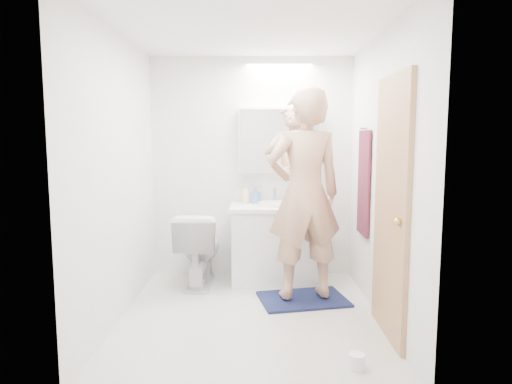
{
  "coord_description": "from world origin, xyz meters",
  "views": [
    {
      "loc": [
        0.06,
        -3.75,
        1.54
      ],
      "look_at": [
        0.05,
        0.25,
        1.05
      ],
      "focal_mm": 31.78,
      "sensor_mm": 36.0,
      "label": 1
    }
  ],
  "objects_px": {
    "soap_bottle_a": "(245,194)",
    "toothbrush_cup": "(296,199)",
    "vanity_cabinet": "(275,245)",
    "person": "(304,194)",
    "medicine_cabinet": "(279,140)",
    "soap_bottle_b": "(256,195)",
    "toilet_paper_roll": "(357,361)",
    "toilet": "(199,248)"
  },
  "relations": [
    {
      "from": "medicine_cabinet",
      "to": "soap_bottle_b",
      "type": "bearing_deg",
      "value": -173.27
    },
    {
      "from": "person",
      "to": "vanity_cabinet",
      "type": "bearing_deg",
      "value": -79.28
    },
    {
      "from": "medicine_cabinet",
      "to": "toothbrush_cup",
      "type": "distance_m",
      "value": 0.67
    },
    {
      "from": "soap_bottle_b",
      "to": "toilet_paper_roll",
      "type": "distance_m",
      "value": 2.31
    },
    {
      "from": "person",
      "to": "medicine_cabinet",
      "type": "bearing_deg",
      "value": -88.12
    },
    {
      "from": "medicine_cabinet",
      "to": "toilet_paper_roll",
      "type": "xyz_separation_m",
      "value": [
        0.43,
        -2.06,
        -1.45
      ]
    },
    {
      "from": "soap_bottle_a",
      "to": "soap_bottle_b",
      "type": "xyz_separation_m",
      "value": [
        0.11,
        0.03,
        -0.02
      ]
    },
    {
      "from": "person",
      "to": "soap_bottle_b",
      "type": "distance_m",
      "value": 0.89
    },
    {
      "from": "medicine_cabinet",
      "to": "toilet",
      "type": "xyz_separation_m",
      "value": [
        -0.85,
        -0.33,
        -1.11
      ]
    },
    {
      "from": "soap_bottle_a",
      "to": "vanity_cabinet",
      "type": "bearing_deg",
      "value": -25.15
    },
    {
      "from": "toilet",
      "to": "toothbrush_cup",
      "type": "bearing_deg",
      "value": -163.98
    },
    {
      "from": "soap_bottle_a",
      "to": "toothbrush_cup",
      "type": "bearing_deg",
      "value": 1.03
    },
    {
      "from": "vanity_cabinet",
      "to": "person",
      "type": "bearing_deg",
      "value": -67.39
    },
    {
      "from": "toothbrush_cup",
      "to": "toilet_paper_roll",
      "type": "bearing_deg",
      "value": -83.21
    },
    {
      "from": "medicine_cabinet",
      "to": "toilet_paper_roll",
      "type": "bearing_deg",
      "value": -78.31
    },
    {
      "from": "vanity_cabinet",
      "to": "toothbrush_cup",
      "type": "relative_size",
      "value": 9.7
    },
    {
      "from": "toilet",
      "to": "toothbrush_cup",
      "type": "height_order",
      "value": "toothbrush_cup"
    },
    {
      "from": "person",
      "to": "toothbrush_cup",
      "type": "height_order",
      "value": "person"
    },
    {
      "from": "vanity_cabinet",
      "to": "person",
      "type": "distance_m",
      "value": 0.89
    },
    {
      "from": "soap_bottle_b",
      "to": "toilet_paper_roll",
      "type": "xyz_separation_m",
      "value": [
        0.68,
        -2.03,
        -0.86
      ]
    },
    {
      "from": "vanity_cabinet",
      "to": "soap_bottle_b",
      "type": "relative_size",
      "value": 5.11
    },
    {
      "from": "vanity_cabinet",
      "to": "medicine_cabinet",
      "type": "bearing_deg",
      "value": 76.88
    },
    {
      "from": "toilet",
      "to": "soap_bottle_b",
      "type": "distance_m",
      "value": 0.84
    },
    {
      "from": "vanity_cabinet",
      "to": "soap_bottle_a",
      "type": "distance_m",
      "value": 0.64
    },
    {
      "from": "medicine_cabinet",
      "to": "soap_bottle_b",
      "type": "height_order",
      "value": "medicine_cabinet"
    },
    {
      "from": "toothbrush_cup",
      "to": "toilet_paper_roll",
      "type": "xyz_separation_m",
      "value": [
        0.24,
        -2.01,
        -0.81
      ]
    },
    {
      "from": "toilet",
      "to": "vanity_cabinet",
      "type": "bearing_deg",
      "value": -170.67
    },
    {
      "from": "medicine_cabinet",
      "to": "soap_bottle_b",
      "type": "distance_m",
      "value": 0.64
    },
    {
      "from": "toilet",
      "to": "toilet_paper_roll",
      "type": "distance_m",
      "value": 2.18
    },
    {
      "from": "toilet",
      "to": "person",
      "type": "height_order",
      "value": "person"
    },
    {
      "from": "soap_bottle_b",
      "to": "toilet",
      "type": "bearing_deg",
      "value": -153.6
    },
    {
      "from": "toothbrush_cup",
      "to": "soap_bottle_b",
      "type": "bearing_deg",
      "value": 177.41
    },
    {
      "from": "medicine_cabinet",
      "to": "toilet",
      "type": "bearing_deg",
      "value": -159.04
    },
    {
      "from": "soap_bottle_a",
      "to": "toilet_paper_roll",
      "type": "height_order",
      "value": "soap_bottle_a"
    },
    {
      "from": "soap_bottle_a",
      "to": "toothbrush_cup",
      "type": "xyz_separation_m",
      "value": [
        0.56,
        0.01,
        -0.06
      ]
    },
    {
      "from": "vanity_cabinet",
      "to": "person",
      "type": "relative_size",
      "value": 0.47
    },
    {
      "from": "person",
      "to": "toilet_paper_roll",
      "type": "distance_m",
      "value": 1.61
    },
    {
      "from": "medicine_cabinet",
      "to": "soap_bottle_a",
      "type": "xyz_separation_m",
      "value": [
        -0.37,
        -0.06,
        -0.58
      ]
    },
    {
      "from": "vanity_cabinet",
      "to": "soap_bottle_b",
      "type": "xyz_separation_m",
      "value": [
        -0.21,
        0.18,
        0.52
      ]
    },
    {
      "from": "vanity_cabinet",
      "to": "medicine_cabinet",
      "type": "height_order",
      "value": "medicine_cabinet"
    },
    {
      "from": "vanity_cabinet",
      "to": "soap_bottle_a",
      "type": "xyz_separation_m",
      "value": [
        -0.32,
        0.15,
        0.53
      ]
    },
    {
      "from": "vanity_cabinet",
      "to": "soap_bottle_b",
      "type": "bearing_deg",
      "value": 138.77
    }
  ]
}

